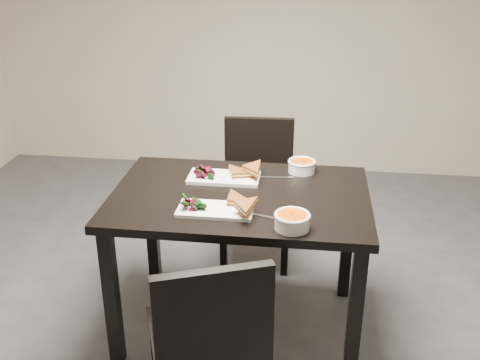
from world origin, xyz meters
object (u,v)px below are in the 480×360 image
(chair_near, at_px, (209,337))
(plate_near, at_px, (215,210))
(chair_far, at_px, (257,181))
(soup_bowl_near, at_px, (292,220))
(soup_bowl_far, at_px, (302,165))
(table, at_px, (240,213))
(plate_far, at_px, (224,178))

(chair_near, xyz_separation_m, plate_near, (-0.06, 0.51, 0.27))
(chair_near, relative_size, chair_far, 1.00)
(chair_far, distance_m, soup_bowl_near, 1.12)
(soup_bowl_near, distance_m, soup_bowl_far, 0.60)
(chair_far, xyz_separation_m, soup_bowl_near, (0.24, -1.05, 0.30))
(chair_near, relative_size, soup_bowl_far, 6.06)
(table, relative_size, soup_bowl_far, 8.55)
(chair_near, bearing_deg, plate_far, 73.83)
(soup_bowl_far, bearing_deg, plate_near, -126.08)
(table, distance_m, plate_far, 0.21)
(soup_bowl_near, xyz_separation_m, plate_far, (-0.35, 0.46, -0.03))
(plate_far, bearing_deg, chair_near, -85.18)
(chair_near, height_order, chair_far, same)
(chair_near, distance_m, plate_far, 0.90)
(plate_near, height_order, soup_bowl_near, soup_bowl_near)
(table, relative_size, plate_far, 3.43)
(table, bearing_deg, chair_far, 89.13)
(chair_near, bearing_deg, plate_near, 75.31)
(chair_far, bearing_deg, plate_near, -97.71)
(plate_far, distance_m, soup_bowl_far, 0.40)
(table, height_order, chair_far, chair_far)
(table, bearing_deg, plate_far, 122.63)
(plate_near, bearing_deg, chair_far, 84.29)
(chair_near, bearing_deg, table, 66.79)
(plate_far, height_order, soup_bowl_far, soup_bowl_far)
(table, xyz_separation_m, soup_bowl_far, (0.28, 0.30, 0.13))
(table, distance_m, chair_near, 0.72)
(plate_near, relative_size, plate_far, 0.94)
(chair_near, xyz_separation_m, soup_bowl_near, (0.28, 0.40, 0.30))
(table, relative_size, soup_bowl_near, 7.96)
(chair_near, height_order, plate_far, chair_near)
(chair_far, distance_m, soup_bowl_far, 0.60)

